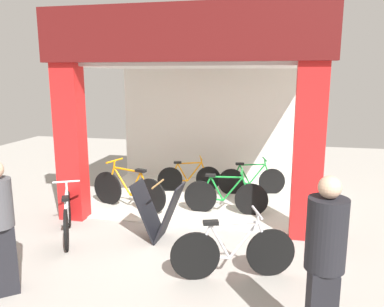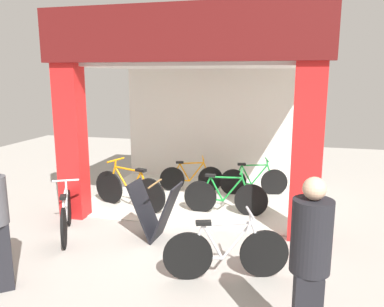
{
  "view_description": "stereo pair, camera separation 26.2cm",
  "coord_description": "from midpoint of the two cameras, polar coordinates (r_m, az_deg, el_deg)",
  "views": [
    {
      "loc": [
        1.54,
        -6.23,
        2.62
      ],
      "look_at": [
        0.0,
        0.81,
        1.15
      ],
      "focal_mm": 36.12,
      "sensor_mm": 36.0,
      "label": 1
    },
    {
      "loc": [
        1.79,
        -6.17,
        2.62
      ],
      "look_at": [
        0.0,
        0.81,
        1.15
      ],
      "focal_mm": 36.12,
      "sensor_mm": 36.0,
      "label": 2
    }
  ],
  "objects": [
    {
      "name": "ground_plane",
      "position": [
        6.93,
        -2.56,
        -10.69
      ],
      "size": [
        17.17,
        17.17,
        0.0
      ],
      "primitive_type": "plane",
      "color": "#9E9991",
      "rests_on": "ground"
    },
    {
      "name": "shop_facade",
      "position": [
        7.91,
        0.13,
        6.61
      ],
      "size": [
        4.79,
        3.55,
        3.71
      ],
      "color": "beige",
      "rests_on": "ground"
    },
    {
      "name": "bicycle_inside_0",
      "position": [
        7.41,
        3.93,
        -6.33
      ],
      "size": [
        1.6,
        0.44,
        0.88
      ],
      "color": "black",
      "rests_on": "ground"
    },
    {
      "name": "bicycle_inside_1",
      "position": [
        8.66,
        7.9,
        -3.92
      ],
      "size": [
        1.46,
        0.46,
        0.82
      ],
      "color": "black",
      "rests_on": "ground"
    },
    {
      "name": "bicycle_inside_2",
      "position": [
        8.82,
        -1.3,
        -3.6
      ],
      "size": [
        1.4,
        0.5,
        0.79
      ],
      "color": "black",
      "rests_on": "ground"
    },
    {
      "name": "bicycle_inside_3",
      "position": [
        7.77,
        -10.32,
        -5.36
      ],
      "size": [
        1.69,
        0.61,
        0.97
      ],
      "color": "black",
      "rests_on": "ground"
    },
    {
      "name": "bicycle_parked_0",
      "position": [
        6.75,
        -19.0,
        -8.8
      ],
      "size": [
        0.78,
        1.43,
        0.88
      ],
      "color": "black",
      "rests_on": "ground"
    },
    {
      "name": "bicycle_parked_1",
      "position": [
        5.2,
        4.57,
        -14.25
      ],
      "size": [
        1.58,
        0.59,
        0.91
      ],
      "color": "black",
      "rests_on": "ground"
    },
    {
      "name": "sandwich_board_sign",
      "position": [
        6.29,
        -6.18,
        -8.51
      ],
      "size": [
        0.8,
        0.55,
        0.95
      ],
      "color": "black",
      "rests_on": "ground"
    },
    {
      "name": "pedestrian_0",
      "position": [
        3.78,
        16.97,
        -15.69
      ],
      "size": [
        0.38,
        0.38,
        1.77
      ],
      "color": "black",
      "rests_on": "ground"
    },
    {
      "name": "pedestrian_1",
      "position": [
        5.24,
        -27.84,
        -9.5
      ],
      "size": [
        0.48,
        0.48,
        1.66
      ],
      "color": "black",
      "rests_on": "ground"
    }
  ]
}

